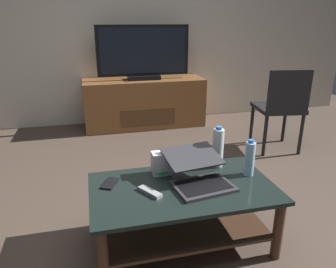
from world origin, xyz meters
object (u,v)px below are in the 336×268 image
object	(u,v)px
media_cabinet	(144,103)
dining_chair	(282,105)
cell_phone	(110,183)
coffee_table	(182,204)
tv_remote	(150,192)
television	(143,54)
laptop	(199,174)
water_bottle_far	(250,158)
water_bottle_near	(218,148)
router_box	(161,163)

from	to	relation	value
media_cabinet	dining_chair	world-z (taller)	dining_chair
dining_chair	cell_phone	bearing A→B (deg)	-149.90
coffee_table	tv_remote	distance (m)	0.24
television	dining_chair	world-z (taller)	television
laptop	water_bottle_far	distance (m)	0.35
television	laptop	world-z (taller)	television
laptop	tv_remote	world-z (taller)	laptop
dining_chair	laptop	bearing A→B (deg)	-137.98
coffee_table	cell_phone	distance (m)	0.45
television	tv_remote	world-z (taller)	television
television	laptop	bearing A→B (deg)	-92.03
television	water_bottle_far	size ratio (longest dim) A/B	4.80
coffee_table	media_cabinet	distance (m)	2.38
media_cabinet	television	xyz separation A→B (m)	(0.00, -0.02, 0.62)
dining_chair	laptop	xyz separation A→B (m)	(-1.29, -1.16, -0.04)
water_bottle_near	coffee_table	bearing A→B (deg)	-144.67
laptop	cell_phone	distance (m)	0.53
cell_phone	tv_remote	distance (m)	0.27
cell_phone	tv_remote	size ratio (longest dim) A/B	0.88
water_bottle_near	cell_phone	distance (m)	0.73
water_bottle_far	tv_remote	bearing A→B (deg)	-173.03
television	laptop	size ratio (longest dim) A/B	2.57
router_box	water_bottle_near	xyz separation A→B (m)	(0.39, 0.02, 0.06)
dining_chair	cell_phone	xyz separation A→B (m)	(-1.80, -1.04, -0.10)
water_bottle_far	dining_chair	bearing A→B (deg)	50.12
media_cabinet	television	bearing A→B (deg)	-90.00
laptop	water_bottle_far	xyz separation A→B (m)	(0.34, 0.03, 0.05)
water_bottle_near	water_bottle_far	size ratio (longest dim) A/B	1.18
television	tv_remote	size ratio (longest dim) A/B	7.07
television	water_bottle_far	distance (m)	2.36
television	router_box	xyz separation A→B (m)	(-0.27, -2.16, -0.46)
coffee_table	media_cabinet	xyz separation A→B (m)	(0.19, 2.38, 0.03)
dining_chair	tv_remote	xyz separation A→B (m)	(-1.59, -1.21, -0.10)
laptop	tv_remote	distance (m)	0.31
coffee_table	dining_chair	size ratio (longest dim) A/B	1.24
television	dining_chair	xyz separation A→B (m)	(1.20, -1.18, -0.42)
television	router_box	world-z (taller)	television
dining_chair	router_box	bearing A→B (deg)	-146.39
coffee_table	water_bottle_far	bearing A→B (deg)	6.05
router_box	water_bottle_far	distance (m)	0.55
television	media_cabinet	bearing A→B (deg)	90.00
cell_phone	water_bottle_near	bearing A→B (deg)	32.66
coffee_table	tv_remote	xyz separation A→B (m)	(-0.20, -0.03, 0.13)
laptop	water_bottle_far	size ratio (longest dim) A/B	1.87
water_bottle_near	dining_chair	bearing A→B (deg)	41.51
router_box	water_bottle_far	bearing A→B (deg)	-15.75
coffee_table	water_bottle_near	bearing A→B (deg)	35.33
router_box	cell_phone	distance (m)	0.34
water_bottle_far	cell_phone	world-z (taller)	water_bottle_far
television	water_bottle_near	size ratio (longest dim) A/B	4.06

